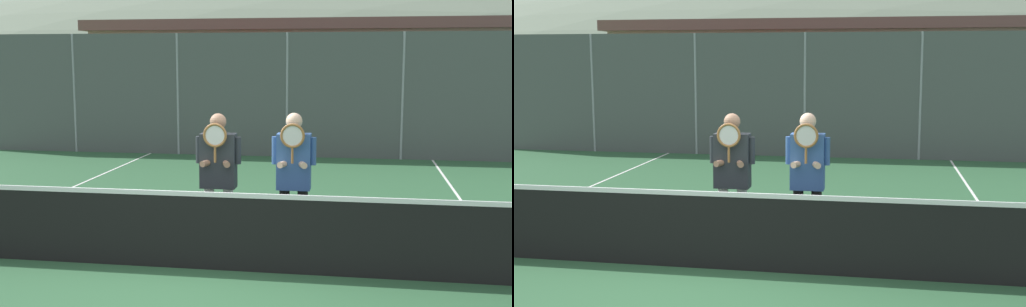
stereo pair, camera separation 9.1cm
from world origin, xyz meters
The scene contains 12 objects.
ground_plane centered at (0.00, 0.00, 0.00)m, with size 120.00×120.00×0.00m, color #2D5B38.
hill_distant centered at (0.00, 56.93, 0.00)m, with size 109.58×60.88×21.31m.
clubhouse_building centered at (-0.23, 16.76, 1.94)m, with size 15.16×5.50×3.84m.
fence_back centered at (0.00, 9.14, 1.58)m, with size 17.31×0.06×3.16m.
tennis_net centered at (0.00, 0.00, 0.48)m, with size 9.82×0.09×1.03m.
court_line_left_sideline centered at (-3.65, 3.00, 0.00)m, with size 0.05×16.00×0.01m, color white.
court_line_right_sideline centered at (3.65, 3.00, 0.00)m, with size 0.05×16.00×0.01m, color white.
player_leftmost centered at (0.12, 0.62, 1.06)m, with size 0.58×0.34×1.80m.
player_center_left centered at (1.07, 0.62, 1.06)m, with size 0.55×0.34×1.82m.
car_far_left centered at (-4.82, 11.77, 0.94)m, with size 4.79×1.97×1.86m.
car_left_of_center centered at (0.41, 11.89, 0.94)m, with size 4.35×1.99×1.85m.
car_center centered at (5.34, 11.58, 0.85)m, with size 4.17×1.94×1.65m.
Camera 1 is at (1.87, -7.11, 2.44)m, focal length 45.00 mm.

